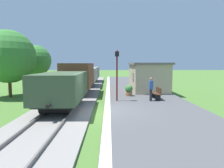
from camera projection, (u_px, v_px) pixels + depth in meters
The scene contains 15 objects.
ground_plane at pixel (100, 114), 11.81m from camera, with size 160.00×160.00×0.00m, color #47702D.
platform_slab at pixel (155, 112), 11.85m from camera, with size 6.00×60.00×0.25m, color #4C4C4F.
platform_edge_stripe at pixel (107, 110), 11.79m from camera, with size 0.36×60.00×0.01m, color silver.
track_ballast at pixel (59, 113), 11.77m from camera, with size 3.80×60.00×0.12m, color gray.
rail_near at pixel (72, 111), 11.77m from camera, with size 0.07×60.00×0.14m, color slate.
rail_far at pixel (47, 111), 11.75m from camera, with size 0.07×60.00×0.14m, color slate.
freight_train at pixel (83, 77), 22.17m from camera, with size 2.50×26.00×2.72m.
station_hut at pixel (148, 77), 20.22m from camera, with size 3.50×5.80×2.78m.
bench_near_hut at pixel (157, 93), 15.32m from camera, with size 0.42×1.50×0.91m.
bench_down_platform at pixel (139, 82), 24.77m from camera, with size 0.42×1.50×0.91m.
person_waiting at pixel (151, 88), 14.62m from camera, with size 0.24×0.38×1.71m.
potted_planter at pixel (129, 90), 16.97m from camera, with size 0.64×0.64×0.92m.
lamp_post_near at pixel (117, 66), 14.48m from camera, with size 0.28×0.28×3.70m.
tree_trackside_mid at pixel (8, 57), 17.42m from camera, with size 4.56×4.56×5.83m.
tree_trackside_far at pixel (36, 61), 22.48m from camera, with size 3.41×3.41×4.98m.
Camera 1 is at (0.50, -11.58, 2.95)m, focal length 32.48 mm.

